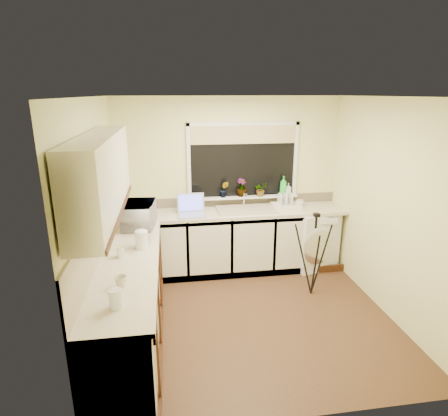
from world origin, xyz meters
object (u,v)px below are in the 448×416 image
Objects in this scene: tripod at (314,255)px; glass_jug at (116,299)px; steel_jar at (121,252)px; plant_b at (224,189)px; plant_d at (261,189)px; soap_bottle_clear at (288,189)px; cup_left at (121,282)px; laptop at (191,209)px; dish_rack at (286,206)px; washing_machine at (311,238)px; kettle at (142,240)px; soap_bottle_green at (283,185)px; cup_back at (299,203)px; microwave at (139,215)px; plant_c at (242,187)px.

glass_jug is at bearing -164.79° from tripod.
steel_jar is 2.04m from plant_b.
plant_b is at bearing 178.41° from plant_d.
soap_bottle_clear is 3.11m from cup_left.
plant_d is 2.80m from cup_left.
laptop reaches higher than dish_rack.
laptop is at bearing 133.68° from tripod.
washing_machine is 0.88m from tripod.
laptop is at bearing 69.26° from cup_left.
washing_machine is 3.70× the size of plant_b.
kettle is 1.78× the size of cup_left.
cup_back is at bearing -38.02° from soap_bottle_green.
steel_jar is at bearing -148.90° from cup_back.
soap_bottle_green is (-0.10, 1.05, 0.64)m from tripod.
washing_machine is 5.15× the size of soap_bottle_clear.
laptop reaches higher than kettle.
kettle is 1.76m from plant_b.
washing_machine is 4.64× the size of kettle.
tripod is 0.99m from cup_back.
soap_bottle_green reaches higher than microwave.
tripod is 6.52× the size of soap_bottle_clear.
washing_machine is 7.69× the size of steel_jar.
kettle is at bearing -134.35° from plant_c.
tripod is 2.23m from microwave.
microwave is 4.23× the size of cup_back.
laptop is 1.49m from soap_bottle_clear.
dish_rack is 2.90m from cup_left.
cup_left is at bearing -138.30° from cup_back.
glass_jug is at bearing -176.71° from microwave.
plant_c is (-1.01, 0.23, 0.75)m from washing_machine.
plant_b reaches higher than microwave.
laptop is at bearing -165.90° from plant_d.
microwave is at bearing -165.09° from dish_rack.
dish_rack is 1.96× the size of plant_d.
kettle is 2.41m from soap_bottle_green.
plant_d is 1.95× the size of cup_left.
steel_jar is 2.40m from plant_d.
tripod reaches higher than glass_jug.
glass_jug is 1.49× the size of cup_left.
tripod reaches higher than cup_back.
tripod is 2.69m from glass_jug.
dish_rack is (1.36, 0.09, -0.04)m from laptop.
kettle is 0.70× the size of plant_c.
soap_bottle_green is at bearing 141.98° from cup_back.
cup_back is (1.08, -0.14, -0.22)m from plant_b.
plant_b reaches higher than cup_left.
plant_d is at bearing -174.70° from soap_bottle_green.
kettle is 0.80× the size of plant_b.
plant_c reaches higher than plant_d.
soap_bottle_green reaches higher than kettle.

